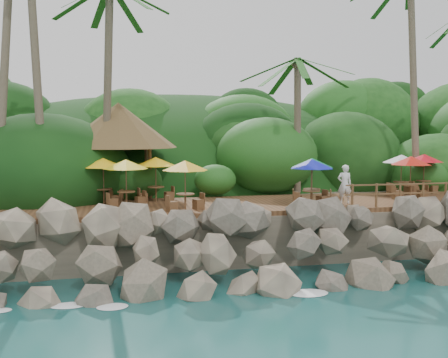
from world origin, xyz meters
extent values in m
plane|color=#19514F|center=(0.00, 0.00, 0.00)|extent=(140.00, 140.00, 0.00)
cube|color=gray|center=(0.00, 16.00, 1.05)|extent=(32.00, 25.20, 2.10)
ellipsoid|color=#143811|center=(0.00, 23.50, 0.00)|extent=(44.80, 28.00, 15.40)
cube|color=brown|center=(0.00, 6.00, 2.20)|extent=(26.00, 5.00, 0.20)
ellipsoid|color=white|center=(-6.00, 0.30, 0.03)|extent=(1.20, 0.80, 0.06)
ellipsoid|color=white|center=(-3.00, 0.30, 0.03)|extent=(1.20, 0.80, 0.06)
ellipsoid|color=white|center=(0.00, 0.30, 0.03)|extent=(1.20, 0.80, 0.06)
ellipsoid|color=white|center=(3.00, 0.30, 0.03)|extent=(1.20, 0.80, 0.06)
ellipsoid|color=white|center=(6.00, 0.30, 0.03)|extent=(1.20, 0.80, 0.06)
cylinder|color=brown|center=(-8.05, 8.16, 8.17)|extent=(1.07, 2.48, 11.62)
cylinder|color=brown|center=(-9.42, 8.44, 8.26)|extent=(0.95, 2.89, 11.73)
cylinder|color=brown|center=(-4.99, 8.64, 7.18)|extent=(0.89, 1.29, 9.75)
cylinder|color=brown|center=(4.63, 9.38, 5.72)|extent=(0.65, 0.65, 6.85)
ellipsoid|color=#23601E|center=(4.63, 9.38, 9.15)|extent=(6.00, 6.00, 2.40)
cylinder|color=brown|center=(10.88, 8.84, 8.15)|extent=(0.57, 1.99, 11.64)
cylinder|color=brown|center=(-5.90, 8.23, 3.50)|extent=(0.16, 0.16, 2.40)
cylinder|color=brown|center=(-3.10, 8.23, 3.50)|extent=(0.16, 0.16, 2.40)
cylinder|color=brown|center=(-5.90, 11.03, 3.50)|extent=(0.16, 0.16, 2.40)
cylinder|color=brown|center=(-3.10, 11.03, 3.50)|extent=(0.16, 0.16, 2.40)
cone|color=brown|center=(-4.50, 9.63, 5.80)|extent=(5.70, 5.70, 2.20)
cylinder|color=brown|center=(3.48, 4.40, 2.63)|extent=(0.07, 0.07, 0.66)
cylinder|color=brown|center=(3.48, 4.40, 2.97)|extent=(0.75, 0.75, 0.04)
cylinder|color=brown|center=(3.48, 4.40, 3.29)|extent=(0.04, 0.04, 1.97)
cone|color=#0D14AC|center=(3.48, 4.40, 4.14)|extent=(1.88, 1.88, 0.40)
cube|color=brown|center=(2.90, 4.17, 2.51)|extent=(0.49, 0.49, 0.41)
cube|color=brown|center=(4.06, 4.63, 2.51)|extent=(0.49, 0.49, 0.41)
cylinder|color=brown|center=(3.74, 5.00, 2.63)|extent=(0.07, 0.07, 0.66)
cylinder|color=brown|center=(3.74, 5.00, 2.97)|extent=(0.75, 0.75, 0.04)
cylinder|color=brown|center=(3.74, 5.00, 3.29)|extent=(0.04, 0.04, 1.97)
cone|color=#0C6F36|center=(3.74, 5.00, 4.14)|extent=(1.88, 1.88, 0.40)
cube|color=brown|center=(3.15, 5.20, 2.51)|extent=(0.48, 0.48, 0.41)
cube|color=brown|center=(4.34, 4.80, 2.51)|extent=(0.48, 0.48, 0.41)
cylinder|color=brown|center=(-1.95, 4.40, 2.63)|extent=(0.07, 0.07, 0.66)
cylinder|color=brown|center=(-1.95, 4.40, 2.97)|extent=(0.75, 0.75, 0.04)
cylinder|color=brown|center=(-1.95, 4.40, 3.29)|extent=(0.04, 0.04, 1.97)
cone|color=gold|center=(-1.95, 4.40, 4.14)|extent=(1.88, 1.88, 0.40)
cube|color=brown|center=(-2.53, 4.16, 2.51)|extent=(0.49, 0.49, 0.41)
cube|color=brown|center=(-1.37, 4.64, 2.51)|extent=(0.49, 0.49, 0.41)
cylinder|color=brown|center=(-5.66, 7.60, 2.63)|extent=(0.07, 0.07, 0.66)
cylinder|color=brown|center=(-5.66, 7.60, 2.97)|extent=(0.75, 0.75, 0.04)
cylinder|color=brown|center=(-5.66, 7.60, 3.29)|extent=(0.04, 0.04, 1.97)
cone|color=red|center=(-5.66, 7.60, 4.14)|extent=(1.88, 1.88, 0.40)
cube|color=brown|center=(-6.23, 7.86, 2.51)|extent=(0.50, 0.50, 0.41)
cube|color=brown|center=(-5.08, 7.34, 2.51)|extent=(0.50, 0.50, 0.41)
cylinder|color=brown|center=(-5.22, 6.92, 2.63)|extent=(0.07, 0.07, 0.66)
cylinder|color=brown|center=(-5.22, 6.92, 2.97)|extent=(0.75, 0.75, 0.04)
cylinder|color=brown|center=(-5.22, 6.92, 3.29)|extent=(0.04, 0.04, 1.97)
cone|color=yellow|center=(-5.22, 6.92, 4.14)|extent=(1.88, 1.88, 0.40)
cube|color=brown|center=(-5.80, 7.17, 2.51)|extent=(0.49, 0.49, 0.41)
cube|color=brown|center=(-4.65, 6.68, 2.51)|extent=(0.49, 0.49, 0.41)
cylinder|color=brown|center=(-2.90, 7.33, 2.63)|extent=(0.07, 0.07, 0.66)
cylinder|color=brown|center=(-2.90, 7.33, 2.97)|extent=(0.75, 0.75, 0.04)
cylinder|color=brown|center=(-2.90, 7.33, 3.29)|extent=(0.04, 0.04, 1.97)
cone|color=yellow|center=(-2.90, 7.33, 4.14)|extent=(1.88, 1.88, 0.40)
cube|color=brown|center=(-3.51, 7.18, 2.51)|extent=(0.45, 0.45, 0.41)
cube|color=brown|center=(-2.29, 7.48, 2.51)|extent=(0.45, 0.45, 0.41)
cylinder|color=brown|center=(-4.27, 5.74, 2.63)|extent=(0.07, 0.07, 0.66)
cylinder|color=brown|center=(-4.27, 5.74, 2.97)|extent=(0.75, 0.75, 0.04)
cylinder|color=brown|center=(-4.27, 5.74, 3.29)|extent=(0.04, 0.04, 1.97)
cone|color=yellow|center=(-4.27, 5.74, 4.14)|extent=(1.88, 1.88, 0.40)
cube|color=brown|center=(-4.86, 5.53, 2.51)|extent=(0.48, 0.48, 0.41)
cube|color=brown|center=(-3.68, 5.96, 2.51)|extent=(0.48, 0.48, 0.41)
cylinder|color=brown|center=(10.79, 7.47, 2.63)|extent=(0.07, 0.07, 0.66)
cylinder|color=brown|center=(10.79, 7.47, 2.97)|extent=(0.75, 0.75, 0.04)
cylinder|color=brown|center=(10.79, 7.47, 3.29)|extent=(0.04, 0.04, 1.97)
cone|color=red|center=(10.79, 7.47, 4.14)|extent=(1.88, 1.88, 0.40)
cube|color=brown|center=(10.18, 7.36, 2.51)|extent=(0.44, 0.44, 0.41)
cube|color=brown|center=(11.41, 7.57, 2.51)|extent=(0.44, 0.44, 0.41)
cylinder|color=brown|center=(8.92, 5.65, 2.63)|extent=(0.07, 0.07, 0.66)
cylinder|color=brown|center=(8.92, 5.65, 2.97)|extent=(0.75, 0.75, 0.04)
cylinder|color=brown|center=(8.92, 5.65, 3.29)|extent=(0.04, 0.04, 1.97)
cone|color=red|center=(8.92, 5.65, 4.14)|extent=(1.88, 1.88, 0.40)
cube|color=brown|center=(8.29, 5.70, 2.51)|extent=(0.41, 0.41, 0.41)
cube|color=brown|center=(9.55, 5.60, 2.51)|extent=(0.41, 0.41, 0.41)
cylinder|color=brown|center=(9.30, 7.11, 2.63)|extent=(0.07, 0.07, 0.66)
cylinder|color=brown|center=(9.30, 7.11, 2.97)|extent=(0.75, 0.75, 0.04)
cylinder|color=brown|center=(9.30, 7.11, 3.29)|extent=(0.04, 0.04, 1.97)
cone|color=silver|center=(9.30, 7.11, 4.14)|extent=(1.88, 1.88, 0.40)
cube|color=brown|center=(8.71, 6.91, 2.51)|extent=(0.48, 0.48, 0.41)
cube|color=brown|center=(9.89, 7.32, 2.51)|extent=(0.48, 0.48, 0.41)
cylinder|color=brown|center=(5.02, 3.65, 2.80)|extent=(0.10, 0.10, 1.00)
cylinder|color=brown|center=(6.12, 3.65, 2.80)|extent=(0.10, 0.10, 1.00)
cylinder|color=brown|center=(7.22, 3.65, 2.80)|extent=(0.10, 0.10, 1.00)
cylinder|color=brown|center=(8.32, 3.65, 2.80)|extent=(0.10, 0.10, 1.00)
cylinder|color=brown|center=(9.42, 3.65, 2.80)|extent=(0.10, 0.10, 1.00)
cube|color=brown|center=(8.87, 3.65, 3.25)|extent=(8.30, 0.06, 0.06)
cube|color=brown|center=(8.87, 3.65, 2.85)|extent=(8.30, 0.06, 0.06)
imported|color=white|center=(5.21, 4.84, 3.17)|extent=(0.69, 0.51, 1.74)
camera|label=1|loc=(-4.80, -16.65, 5.57)|focal=42.14mm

